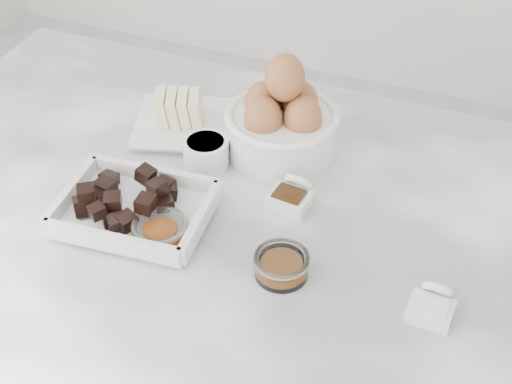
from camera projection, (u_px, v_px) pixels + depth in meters
marble_slab at (235, 233)px, 1.02m from camera, size 1.20×0.80×0.04m
chocolate_dish at (134, 205)px, 1.00m from camera, size 0.22×0.18×0.06m
butter_plate at (182, 117)px, 1.17m from camera, size 0.20×0.20×0.06m
sugar_ramekin at (206, 151)px, 1.10m from camera, size 0.07×0.07×0.04m
egg_bowl at (282, 121)px, 1.10m from camera, size 0.18×0.18×0.17m
honey_bowl at (282, 265)px, 0.92m from camera, size 0.07×0.07×0.03m
zest_bowl at (160, 232)px, 0.96m from camera, size 0.08×0.08×0.03m
vanilla_spoon at (291, 195)px, 1.03m from camera, size 0.06×0.08×0.04m
salt_spoon at (432, 305)px, 0.87m from camera, size 0.06×0.07×0.04m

